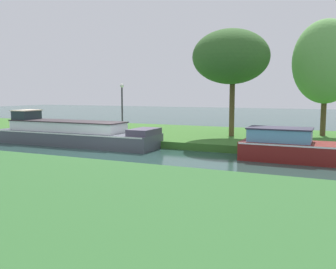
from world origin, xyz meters
name	(u,v)px	position (x,y,z in m)	size (l,w,h in m)	color
ground_plane	(109,151)	(0.00, 0.00, 0.00)	(120.00, 120.00, 0.00)	#274740
riverbank_far	(165,134)	(0.00, 7.00, 0.20)	(72.00, 10.00, 0.40)	#386D27
maroon_barge	(286,146)	(8.75, 1.20, 0.63)	(4.17, 2.07, 1.48)	maroon
slate_narrowboat	(73,134)	(-3.31, 1.20, 0.66)	(10.38, 2.35, 2.00)	#494B56
willow_tree_left	(231,57)	(4.95, 5.62, 5.18)	(4.57, 4.59, 6.41)	brown
willow_tree_centre	(326,62)	(10.09, 8.31, 4.92)	(3.92, 3.35, 7.07)	brown
lamp_post	(122,103)	(-1.49, 3.78, 2.41)	(0.24, 0.24, 3.23)	#333338
mooring_post_near	(286,140)	(8.60, 2.46, 0.79)	(0.19, 0.19, 0.78)	#443326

